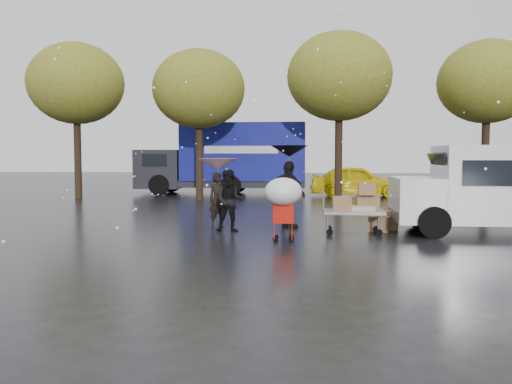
# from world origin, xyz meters

# --- Properties ---
(ground) EXTENTS (90.00, 90.00, 0.00)m
(ground) POSITION_xyz_m (0.00, 0.00, 0.00)
(ground) COLOR black
(ground) RESTS_ON ground
(person_pink) EXTENTS (0.65, 0.60, 1.50)m
(person_pink) POSITION_xyz_m (-1.17, 1.18, 0.75)
(person_pink) COLOR black
(person_pink) RESTS_ON ground
(person_middle) EXTENTS (0.84, 0.70, 1.60)m
(person_middle) POSITION_xyz_m (-0.74, 0.41, 0.80)
(person_middle) COLOR black
(person_middle) RESTS_ON ground
(person_black) EXTENTS (1.10, 1.00, 1.81)m
(person_black) POSITION_xyz_m (0.74, 1.20, 0.90)
(person_black) COLOR black
(person_black) RESTS_ON ground
(umbrella_pink) EXTENTS (1.10, 1.10, 1.87)m
(umbrella_pink) POSITION_xyz_m (-1.17, 1.18, 1.72)
(umbrella_pink) COLOR #4C4C4C
(umbrella_pink) RESTS_ON ground
(umbrella_black) EXTENTS (1.00, 1.00, 2.22)m
(umbrella_black) POSITION_xyz_m (0.74, 1.20, 2.06)
(umbrella_black) COLOR #4C4C4C
(umbrella_black) RESTS_ON ground
(vendor_cart) EXTENTS (1.52, 0.80, 1.27)m
(vendor_cart) POSITION_xyz_m (2.47, 0.37, 0.73)
(vendor_cart) COLOR slate
(vendor_cart) RESTS_ON ground
(shopping_cart) EXTENTS (0.84, 0.84, 1.46)m
(shopping_cart) POSITION_xyz_m (0.70, -1.08, 1.06)
(shopping_cart) COLOR red
(shopping_cart) RESTS_ON ground
(white_van) EXTENTS (4.91, 2.18, 2.20)m
(white_van) POSITION_xyz_m (6.03, 0.76, 1.16)
(white_van) COLOR silver
(white_van) RESTS_ON ground
(blue_truck) EXTENTS (8.30, 2.60, 3.50)m
(blue_truck) POSITION_xyz_m (-2.78, 13.40, 1.76)
(blue_truck) COLOR navy
(blue_truck) RESTS_ON ground
(box_ground_near) EXTENTS (0.56, 0.45, 0.50)m
(box_ground_near) POSITION_xyz_m (3.30, 1.21, 0.25)
(box_ground_near) COLOR #8D613D
(box_ground_near) RESTS_ON ground
(box_ground_far) EXTENTS (0.60, 0.54, 0.39)m
(box_ground_far) POSITION_xyz_m (3.10, 0.87, 0.19)
(box_ground_far) COLOR #8D613D
(box_ground_far) RESTS_ON ground
(yellow_taxi) EXTENTS (4.34, 1.77, 1.48)m
(yellow_taxi) POSITION_xyz_m (3.48, 12.31, 0.74)
(yellow_taxi) COLOR yellow
(yellow_taxi) RESTS_ON ground
(tree_row) EXTENTS (21.60, 4.40, 7.12)m
(tree_row) POSITION_xyz_m (-0.47, 10.00, 5.02)
(tree_row) COLOR black
(tree_row) RESTS_ON ground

